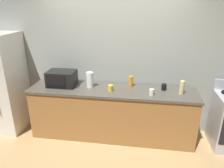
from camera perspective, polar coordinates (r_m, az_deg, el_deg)
The scene contains 11 objects.
ground_plane at distance 3.68m, azimuth -0.97°, elevation -16.99°, with size 8.00×8.00×0.00m, color tan.
back_wall at distance 3.81m, azimuth 0.93°, elevation 7.12°, with size 6.40×0.10×2.70m, color #9EA399.
counter_run at distance 3.76m, azimuth 0.00°, elevation -7.82°, with size 2.84×0.64×0.90m.
refrigerator at distance 4.35m, azimuth -27.76°, elevation 0.22°, with size 0.72×0.73×1.80m.
microwave at distance 3.79m, azimuth -13.43°, elevation 1.48°, with size 0.48×0.35×0.27m.
paper_towel_roll at distance 3.64m, azimuth -6.01°, elevation 1.13°, with size 0.12×0.12×0.27m, color white.
bottle_vinegar at distance 3.53m, azimuth 18.37°, elevation -0.92°, with size 0.08×0.08×0.22m, color beige.
bottle_dish_soap at distance 3.68m, azimuth 5.12°, elevation 0.69°, with size 0.07×0.07×0.18m, color orange.
mug_yellow at distance 3.49m, azimuth -0.41°, elevation -1.11°, with size 0.08×0.08×0.10m, color yellow.
mug_black at distance 3.64m, azimuth 13.85°, elevation -0.78°, with size 0.08×0.08×0.11m, color black.
mug_white at distance 3.39m, azimuth 10.66°, elevation -2.19°, with size 0.08×0.08×0.10m, color white.
Camera 1 is at (0.49, -2.86, 2.27)m, focal length 33.83 mm.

